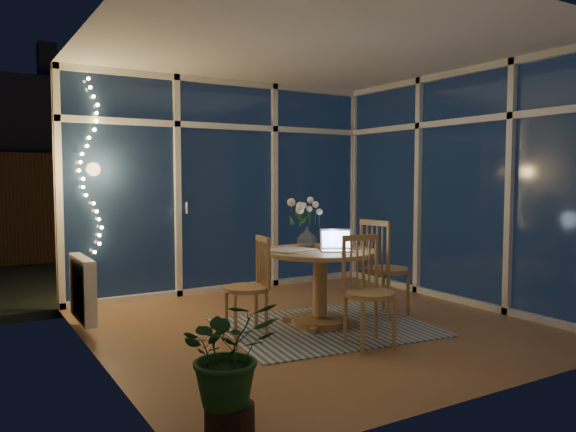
# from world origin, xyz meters

# --- Properties ---
(floor) EXTENTS (4.00, 4.00, 0.00)m
(floor) POSITION_xyz_m (0.00, 0.00, 0.00)
(floor) COLOR #956941
(floor) RESTS_ON ground
(ceiling) EXTENTS (4.00, 4.00, 0.00)m
(ceiling) POSITION_xyz_m (0.00, 0.00, 2.60)
(ceiling) COLOR white
(ceiling) RESTS_ON wall_back
(wall_back) EXTENTS (4.00, 0.04, 2.60)m
(wall_back) POSITION_xyz_m (0.00, 2.00, 1.30)
(wall_back) COLOR beige
(wall_back) RESTS_ON floor
(wall_front) EXTENTS (4.00, 0.04, 2.60)m
(wall_front) POSITION_xyz_m (0.00, -2.00, 1.30)
(wall_front) COLOR beige
(wall_front) RESTS_ON floor
(wall_left) EXTENTS (0.04, 4.00, 2.60)m
(wall_left) POSITION_xyz_m (-2.00, 0.00, 1.30)
(wall_left) COLOR beige
(wall_left) RESTS_ON floor
(wall_right) EXTENTS (0.04, 4.00, 2.60)m
(wall_right) POSITION_xyz_m (2.00, 0.00, 1.30)
(wall_right) COLOR beige
(wall_right) RESTS_ON floor
(window_wall_back) EXTENTS (4.00, 0.10, 2.60)m
(window_wall_back) POSITION_xyz_m (0.00, 1.96, 1.30)
(window_wall_back) COLOR white
(window_wall_back) RESTS_ON floor
(window_wall_right) EXTENTS (0.10, 4.00, 2.60)m
(window_wall_right) POSITION_xyz_m (1.96, 0.00, 1.30)
(window_wall_right) COLOR white
(window_wall_right) RESTS_ON floor
(radiator) EXTENTS (0.10, 0.70, 0.58)m
(radiator) POSITION_xyz_m (-1.94, 0.90, 0.40)
(radiator) COLOR white
(radiator) RESTS_ON wall_left
(fairy_lights) EXTENTS (0.24, 0.10, 1.85)m
(fairy_lights) POSITION_xyz_m (-1.65, 1.88, 1.52)
(fairy_lights) COLOR #FFC766
(fairy_lights) RESTS_ON window_wall_back
(garden_patio) EXTENTS (12.00, 6.00, 0.10)m
(garden_patio) POSITION_xyz_m (0.50, 5.00, -0.06)
(garden_patio) COLOR black
(garden_patio) RESTS_ON ground
(garden_fence) EXTENTS (11.00, 0.08, 1.80)m
(garden_fence) POSITION_xyz_m (0.00, 5.50, 0.90)
(garden_fence) COLOR #3B2315
(garden_fence) RESTS_ON ground
(neighbour_roof) EXTENTS (7.00, 3.00, 2.20)m
(neighbour_roof) POSITION_xyz_m (0.30, 8.50, 2.20)
(neighbour_roof) COLOR #31333B
(neighbour_roof) RESTS_ON ground
(garden_shrubs) EXTENTS (0.90, 0.90, 0.90)m
(garden_shrubs) POSITION_xyz_m (-0.80, 3.40, 0.45)
(garden_shrubs) COLOR #183216
(garden_shrubs) RESTS_ON ground
(rug) EXTENTS (2.04, 1.70, 0.01)m
(rug) POSITION_xyz_m (0.04, -0.12, 0.01)
(rug) COLOR beige
(rug) RESTS_ON floor
(dining_table) EXTENTS (1.17, 1.17, 0.72)m
(dining_table) POSITION_xyz_m (0.04, -0.02, 0.36)
(dining_table) COLOR #A36E4A
(dining_table) RESTS_ON floor
(chair_left) EXTENTS (0.47, 0.47, 0.90)m
(chair_left) POSITION_xyz_m (-0.72, 0.02, 0.45)
(chair_left) COLOR #A36E4A
(chair_left) RESTS_ON floor
(chair_right) EXTENTS (0.54, 0.54, 1.01)m
(chair_right) POSITION_xyz_m (0.80, -0.08, 0.50)
(chair_right) COLOR #A36E4A
(chair_right) RESTS_ON floor
(chair_front) EXTENTS (0.50, 0.50, 0.93)m
(chair_front) POSITION_xyz_m (0.03, -0.78, 0.47)
(chair_front) COLOR #A36E4A
(chair_front) RESTS_ON floor
(laptop) EXTENTS (0.39, 0.37, 0.22)m
(laptop) POSITION_xyz_m (0.13, -0.18, 0.83)
(laptop) COLOR silver
(laptop) RESTS_ON dining_table
(flower_vase) EXTENTS (0.22, 0.22, 0.21)m
(flower_vase) POSITION_xyz_m (0.03, 0.19, 0.83)
(flower_vase) COLOR silver
(flower_vase) RESTS_ON dining_table
(bowl) EXTENTS (0.17, 0.17, 0.04)m
(bowl) POSITION_xyz_m (0.37, 0.06, 0.74)
(bowl) COLOR silver
(bowl) RESTS_ON dining_table
(newspapers) EXTENTS (0.47, 0.40, 0.01)m
(newspapers) POSITION_xyz_m (-0.24, 0.10, 0.73)
(newspapers) COLOR beige
(newspapers) RESTS_ON dining_table
(phone) EXTENTS (0.11, 0.08, 0.01)m
(phone) POSITION_xyz_m (0.16, -0.18, 0.73)
(phone) COLOR black
(phone) RESTS_ON dining_table
(potted_plant) EXTENTS (0.61, 0.55, 0.76)m
(potted_plant) POSITION_xyz_m (-1.65, -1.64, 0.38)
(potted_plant) COLOR #17431D
(potted_plant) RESTS_ON floor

